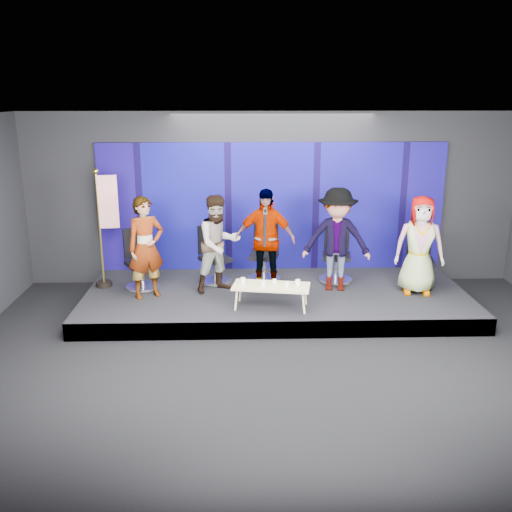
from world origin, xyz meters
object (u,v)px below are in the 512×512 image
object	(u,v)px
mug_e	(298,283)
chair_d	(336,261)
coffee_table	(271,287)
panelist_a	(146,248)
panelist_c	(265,239)
flag_stand	(106,225)
panelist_e	(420,245)
chair_e	(419,266)
chair_c	(264,261)
chair_b	(214,264)
panelist_b	(219,244)
mug_d	(287,284)
chair_a	(141,269)
mug_a	(243,281)
mug_c	(274,282)
mug_b	(263,283)
panelist_d	(337,240)

from	to	relation	value
mug_e	chair_d	bearing A→B (deg)	58.09
chair_d	coffee_table	bearing A→B (deg)	-124.81
panelist_a	panelist_c	world-z (taller)	panelist_c
panelist_a	flag_stand	xyz separation A→B (m)	(-0.81, 0.59, 0.27)
panelist_e	chair_e	bearing A→B (deg)	78.55
chair_c	chair_b	bearing A→B (deg)	-162.34
chair_c	panelist_a	bearing A→B (deg)	-146.15
panelist_c	chair_d	xyz separation A→B (m)	(1.40, 0.42, -0.56)
flag_stand	panelist_a	bearing A→B (deg)	-43.75
chair_b	chair_c	xyz separation A→B (m)	(0.98, 0.11, 0.02)
panelist_b	mug_d	xyz separation A→B (m)	(1.17, -1.00, -0.45)
chair_a	panelist_a	xyz separation A→B (m)	(0.20, -0.47, 0.54)
chair_a	chair_e	distance (m)	5.27
mug_a	chair_d	bearing A→B (deg)	35.87
panelist_e	chair_c	bearing A→B (deg)	172.51
mug_c	panelist_e	bearing A→B (deg)	13.26
mug_d	coffee_table	bearing A→B (deg)	159.30
chair_d	mug_b	bearing A→B (deg)	-126.76
panelist_e	flag_stand	world-z (taller)	flag_stand
chair_c	chair_d	world-z (taller)	chair_d
panelist_b	panelist_c	xyz separation A→B (m)	(0.85, 0.09, 0.05)
chair_a	mug_d	bearing A→B (deg)	-53.74
chair_e	coffee_table	size ratio (longest dim) A/B	0.81
chair_e	mug_d	bearing A→B (deg)	-145.37
coffee_table	mug_c	size ratio (longest dim) A/B	16.27
panelist_c	mug_a	bearing A→B (deg)	-103.72
mug_a	mug_e	distance (m)	0.94
coffee_table	panelist_c	bearing A→B (deg)	93.51
chair_b	coffee_table	size ratio (longest dim) A/B	0.81
chair_c	mug_e	xyz separation A→B (m)	(0.50, -1.52, 0.06)
chair_e	mug_b	xyz separation A→B (m)	(-3.03, -1.20, 0.08)
chair_a	coffee_table	distance (m)	2.62
chair_a	chair_c	world-z (taller)	chair_c
panelist_b	mug_b	size ratio (longest dim) A/B	18.20
panelist_b	flag_stand	bearing A→B (deg)	141.91
chair_d	mug_c	world-z (taller)	chair_d
chair_b	chair_c	distance (m)	0.98
chair_e	mug_d	world-z (taller)	chair_e
panelist_c	panelist_b	bearing A→B (deg)	-162.60
panelist_c	mug_d	size ratio (longest dim) A/B	21.21
panelist_a	mug_e	bearing A→B (deg)	-43.13
chair_d	mug_a	bearing A→B (deg)	-135.51
chair_c	chair_d	xyz separation A→B (m)	(1.39, -0.09, 0.00)
mug_b	panelist_c	bearing A→B (deg)	85.88
panelist_b	mug_b	world-z (taller)	panelist_b
mug_e	flag_stand	bearing A→B (deg)	160.47
panelist_d	panelist_e	bearing A→B (deg)	-0.20
panelist_d	mug_d	world-z (taller)	panelist_d
chair_e	mug_e	xyz separation A→B (m)	(-2.44, -1.18, 0.08)
chair_c	mug_d	size ratio (longest dim) A/B	13.09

